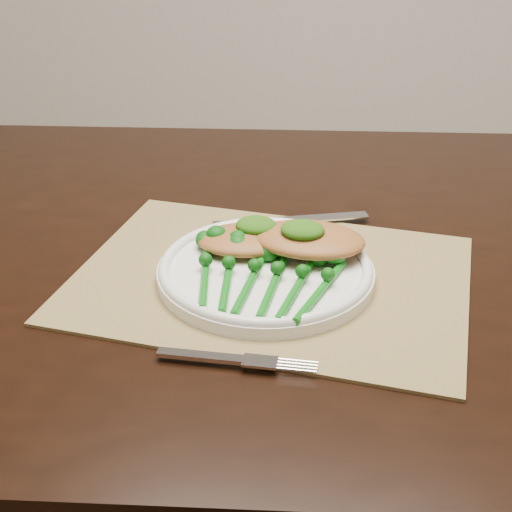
% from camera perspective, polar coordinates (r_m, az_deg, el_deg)
% --- Properties ---
extents(dining_table, '(1.70, 1.09, 0.75)m').
position_cam_1_polar(dining_table, '(1.16, 2.10, -15.34)').
color(dining_table, black).
rests_on(dining_table, ground).
extents(placemat, '(0.49, 0.38, 0.00)m').
position_cam_1_polar(placemat, '(0.85, 1.19, -1.77)').
color(placemat, olive).
rests_on(placemat, dining_table).
extents(dinner_plate, '(0.26, 0.26, 0.02)m').
position_cam_1_polar(dinner_plate, '(0.84, 0.77, -1.11)').
color(dinner_plate, white).
rests_on(dinner_plate, placemat).
extents(knife, '(0.21, 0.09, 0.01)m').
position_cam_1_polar(knife, '(0.97, 1.61, 2.79)').
color(knife, silver).
rests_on(knife, placemat).
extents(fork, '(0.16, 0.02, 0.00)m').
position_cam_1_polar(fork, '(0.70, -0.73, -8.38)').
color(fork, silver).
rests_on(fork, placemat).
extents(chicken_fillet_left, '(0.14, 0.11, 0.02)m').
position_cam_1_polar(chicken_fillet_left, '(0.87, -0.64, 1.34)').
color(chicken_fillet_left, '#A96831').
rests_on(chicken_fillet_left, dinner_plate).
extents(chicken_fillet_right, '(0.14, 0.10, 0.03)m').
position_cam_1_polar(chicken_fillet_right, '(0.86, 4.26, 1.35)').
color(chicken_fillet_right, '#A96831').
rests_on(chicken_fillet_right, dinner_plate).
extents(pesto_dollop_left, '(0.05, 0.04, 0.02)m').
position_cam_1_polar(pesto_dollop_left, '(0.87, 0.03, 2.46)').
color(pesto_dollop_left, '#1A470A').
rests_on(pesto_dollop_left, chicken_fillet_left).
extents(pesto_dollop_right, '(0.05, 0.04, 0.02)m').
position_cam_1_polar(pesto_dollop_right, '(0.85, 3.75, 2.09)').
color(pesto_dollop_right, '#1A470A').
rests_on(pesto_dollop_right, chicken_fillet_right).
extents(broccolini_bundle, '(0.17, 0.18, 0.04)m').
position_cam_1_polar(broccolini_bundle, '(0.80, 0.47, -2.17)').
color(broccolini_bundle, '#0D6512').
rests_on(broccolini_bundle, dinner_plate).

